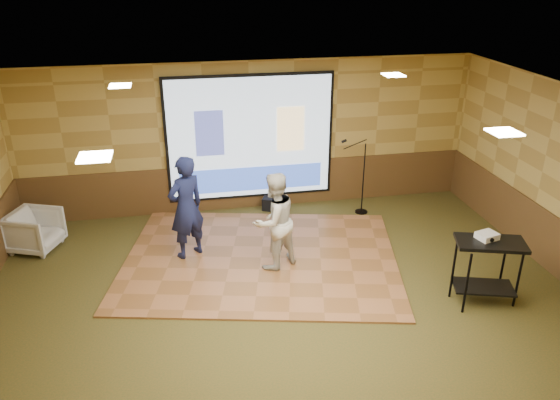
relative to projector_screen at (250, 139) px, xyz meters
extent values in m
plane|color=#333B1A|center=(0.00, -3.44, -1.47)|extent=(9.00, 9.00, 0.00)
cube|color=tan|center=(0.00, 0.06, 0.03)|extent=(9.00, 0.04, 3.00)
cube|color=tan|center=(0.00, -6.94, 0.03)|extent=(9.00, 0.04, 3.00)
cube|color=white|center=(0.00, -3.44, 1.53)|extent=(9.00, 7.00, 0.04)
cube|color=brown|center=(0.00, 0.04, -1.00)|extent=(9.00, 0.04, 0.95)
cube|color=brown|center=(4.48, -3.44, -1.00)|extent=(0.04, 7.00, 0.95)
cube|color=black|center=(0.00, 0.01, 0.03)|extent=(3.32, 0.03, 2.52)
cube|color=silver|center=(0.00, -0.02, 0.03)|extent=(3.20, 0.02, 2.40)
cube|color=#3C4485|center=(-0.80, -0.03, 0.18)|extent=(0.55, 0.01, 0.90)
cube|color=#FFDA93|center=(0.80, -0.03, 0.18)|extent=(0.55, 0.01, 0.90)
cube|color=blue|center=(0.00, -0.03, -0.82)|extent=(2.88, 0.01, 0.50)
cube|color=#FFEBBF|center=(-2.20, -1.64, 1.50)|extent=(0.32, 0.32, 0.02)
cube|color=#FFEBBF|center=(2.20, -1.64, 1.50)|extent=(0.32, 0.32, 0.02)
cube|color=#FFEBBF|center=(-2.20, -4.94, 1.50)|extent=(0.32, 0.32, 0.02)
cube|color=#FFEBBF|center=(2.20, -4.94, 1.50)|extent=(0.32, 0.32, 0.02)
cube|color=#975E37|center=(-0.15, -2.15, -1.46)|extent=(5.27, 4.44, 0.03)
imported|color=#161C45|center=(-1.35, -1.81, -0.54)|extent=(0.79, 0.71, 1.80)
imported|color=beige|center=(0.03, -2.45, -0.62)|extent=(1.00, 0.94, 1.65)
cylinder|color=black|center=(2.51, -4.22, -0.99)|extent=(0.04, 0.04, 0.97)
cylinder|color=black|center=(3.33, -4.22, -0.99)|extent=(0.04, 0.04, 0.97)
cylinder|color=black|center=(2.51, -3.81, -0.99)|extent=(0.04, 0.04, 0.97)
cylinder|color=black|center=(3.33, -3.81, -0.99)|extent=(0.04, 0.04, 0.97)
cube|color=black|center=(2.92, -4.02, -0.48)|extent=(0.97, 0.51, 0.05)
cube|color=black|center=(2.92, -4.02, -1.22)|extent=(0.87, 0.46, 0.03)
cube|color=white|center=(2.90, -3.93, -0.41)|extent=(0.33, 0.30, 0.09)
cylinder|color=black|center=(2.16, -0.66, -1.47)|extent=(0.25, 0.25, 0.02)
cylinder|color=black|center=(2.16, -0.66, -0.74)|extent=(0.02, 0.02, 1.46)
cylinder|color=black|center=(1.94, -0.66, -0.01)|extent=(0.46, 0.02, 0.18)
cylinder|color=black|center=(1.72, -0.66, 0.07)|extent=(0.11, 0.05, 0.08)
imported|color=gray|center=(-4.00, -1.03, -1.11)|extent=(1.02, 1.00, 0.72)
cube|color=black|center=(0.42, -0.19, -1.34)|extent=(0.50, 0.42, 0.26)
camera|label=1|loc=(-1.37, -10.23, 3.28)|focal=35.00mm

